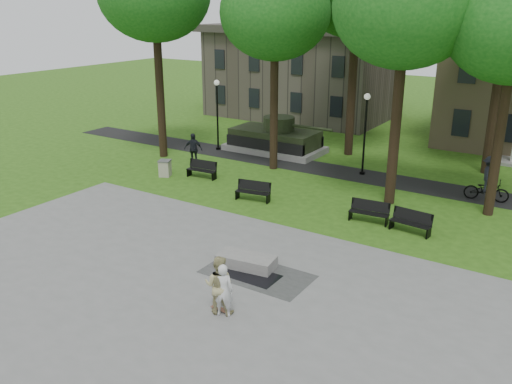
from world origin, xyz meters
TOP-DOWN VIEW (x-y plane):
  - ground at (0.00, 0.00)m, footprint 120.00×120.00m
  - plaza at (0.00, -5.00)m, footprint 22.00×16.00m
  - footpath at (0.00, 12.00)m, footprint 44.00×2.60m
  - building_left at (-11.00, 26.50)m, footprint 15.00×10.00m
  - tree_1 at (-4.50, 10.50)m, footprint 6.20×6.20m
  - tree_2 at (3.50, 8.50)m, footprint 6.60×6.60m
  - tree_5 at (6.50, 16.50)m, footprint 6.40×6.40m
  - lamp_left at (-10.00, 12.30)m, footprint 0.36×0.36m
  - lamp_mid at (0.50, 12.30)m, footprint 0.36×0.36m
  - tank_monument at (-6.46, 14.00)m, footprint 7.45×3.40m
  - puddle at (1.86, -1.74)m, footprint 2.20×1.20m
  - concrete_block at (1.37, -1.24)m, footprint 2.32×1.30m
  - skateboard at (2.45, -4.31)m, footprint 0.79×0.25m
  - skateboarder at (2.66, -4.49)m, footprint 0.78×0.65m
  - friend_watching at (2.43, -4.39)m, footprint 1.15×1.02m
  - pedestrian_walker at (-9.07, 8.50)m, footprint 1.26×0.82m
  - cyclist at (7.50, 11.44)m, footprint 2.23×1.30m
  - park_bench_0 at (-6.98, 6.73)m, footprint 1.83×0.68m
  - park_bench_1 at (-2.42, 5.11)m, footprint 1.85×0.83m
  - park_bench_2 at (3.60, 5.56)m, footprint 1.83×0.68m
  - park_bench_3 at (5.56, 5.39)m, footprint 1.84×0.72m
  - trash_bin at (-8.95, 5.75)m, footprint 0.86×0.86m

SIDE VIEW (x-z plane):
  - ground at x=0.00m, z-range 0.00..0.00m
  - footpath at x=0.00m, z-range 0.00..0.01m
  - plaza at x=0.00m, z-range 0.00..0.02m
  - puddle at x=1.86m, z-range 0.02..0.02m
  - skateboard at x=2.45m, z-range 0.02..0.09m
  - concrete_block at x=1.37m, z-range 0.02..0.47m
  - trash_bin at x=-8.95m, z-range 0.01..0.97m
  - park_bench_0 at x=-6.98m, z-range 0.02..1.02m
  - park_bench_1 at x=-2.42m, z-range 0.02..1.02m
  - park_bench_2 at x=3.60m, z-range 0.02..1.02m
  - park_bench_3 at x=5.56m, z-range 0.02..1.02m
  - tank_monument at x=-6.46m, z-range -0.34..2.06m
  - skateboarder at x=2.66m, z-range 0.02..1.84m
  - cyclist at x=7.50m, z-range -0.21..2.11m
  - pedestrian_walker at x=-9.07m, z-range 0.00..1.99m
  - friend_watching at x=2.43m, z-range 0.02..1.99m
  - lamp_left at x=-10.00m, z-range 0.43..5.16m
  - lamp_mid at x=0.50m, z-range 0.43..5.16m
  - building_left at x=-11.00m, z-range 0.00..7.20m
  - tree_1 at x=-4.50m, z-range 3.14..14.77m
  - tree_2 at x=3.50m, z-range 3.23..15.40m
  - tree_5 at x=6.50m, z-range 3.45..15.89m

